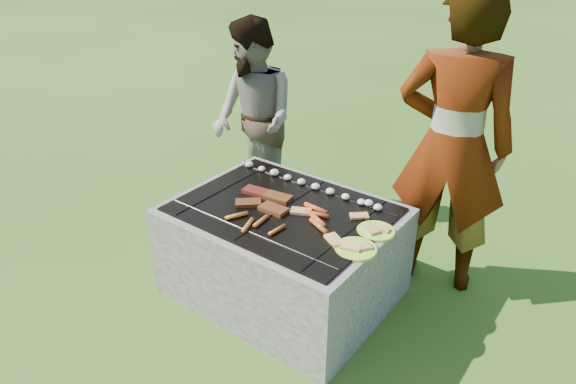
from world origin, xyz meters
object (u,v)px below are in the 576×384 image
object	(u,v)px
plate_far	(376,231)
plate_near	(356,249)
cook	(452,146)
fire_pit	(283,254)
bystander	(253,121)

from	to	relation	value
plate_far	plate_near	distance (m)	0.22
cook	plate_near	bearing A→B (deg)	64.56
fire_pit	plate_far	world-z (taller)	plate_far
fire_pit	plate_far	bearing A→B (deg)	11.25
plate_far	bystander	bearing A→B (deg)	156.23
plate_near	cook	world-z (taller)	cook
plate_far	plate_near	xyz separation A→B (m)	(0.00, -0.22, 0.00)
fire_pit	plate_near	xyz separation A→B (m)	(0.56, -0.11, 0.33)
plate_near	bystander	size ratio (longest dim) A/B	0.16
fire_pit	plate_near	size ratio (longest dim) A/B	5.25
bystander	fire_pit	bearing A→B (deg)	-16.98
fire_pit	bystander	world-z (taller)	bystander
cook	fire_pit	bearing A→B (deg)	30.37
bystander	plate_far	bearing A→B (deg)	0.07
plate_far	cook	size ratio (longest dim) A/B	0.14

